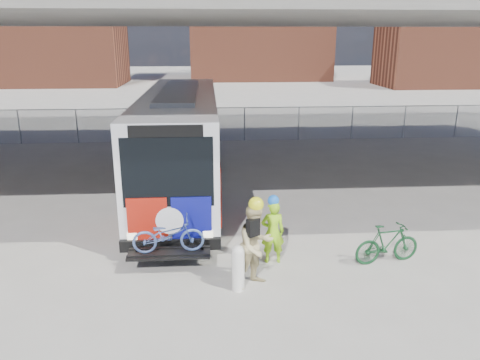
{
  "coord_description": "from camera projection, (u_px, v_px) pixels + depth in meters",
  "views": [
    {
      "loc": [
        -0.99,
        -13.29,
        5.5
      ],
      "look_at": [
        -0.12,
        -0.62,
        1.6
      ],
      "focal_mm": 35.0,
      "sensor_mm": 36.0,
      "label": 1
    }
  ],
  "objects": [
    {
      "name": "ground",
      "position": [
        242.0,
        224.0,
        14.36
      ],
      "size": [
        160.0,
        160.0,
        0.0
      ],
      "primitive_type": "plane",
      "color": "#9E9991",
      "rests_on": "ground"
    },
    {
      "name": "bus",
      "position": [
        181.0,
        133.0,
        17.18
      ],
      "size": [
        2.67,
        12.9,
        3.69
      ],
      "color": "silver",
      "rests_on": "ground"
    },
    {
      "name": "overpass",
      "position": [
        234.0,
        5.0,
        16.25
      ],
      "size": [
        40.0,
        16.0,
        7.95
      ],
      "color": "#605E59",
      "rests_on": "ground"
    },
    {
      "name": "chainlink_fence",
      "position": [
        226.0,
        115.0,
        25.38
      ],
      "size": [
        30.0,
        0.06,
        30.0
      ],
      "color": "gray",
      "rests_on": "ground"
    },
    {
      "name": "brick_buildings",
      "position": [
        224.0,
        37.0,
        58.83
      ],
      "size": [
        54.0,
        22.0,
        12.0
      ],
      "color": "brown",
      "rests_on": "ground"
    },
    {
      "name": "bollard",
      "position": [
        238.0,
        266.0,
        10.46
      ],
      "size": [
        0.28,
        0.28,
        1.09
      ],
      "color": "silver",
      "rests_on": "ground"
    },
    {
      "name": "cyclist_hivis",
      "position": [
        273.0,
        230.0,
        11.69
      ],
      "size": [
        0.61,
        0.41,
        1.8
      ],
      "rotation": [
        0.0,
        0.0,
        3.18
      ],
      "color": "#91DC17",
      "rests_on": "ground"
    },
    {
      "name": "cyclist_tan",
      "position": [
        256.0,
        244.0,
        10.55
      ],
      "size": [
        1.2,
        1.14,
        2.14
      ],
      "rotation": [
        0.0,
        0.0,
        0.57
      ],
      "color": "#C9B780",
      "rests_on": "ground"
    },
    {
      "name": "bike_parked",
      "position": [
        387.0,
        244.0,
        11.74
      ],
      "size": [
        1.79,
        0.78,
        1.04
      ],
      "primitive_type": "imported",
      "rotation": [
        0.0,
        0.0,
        1.74
      ],
      "color": "#164523",
      "rests_on": "ground"
    }
  ]
}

